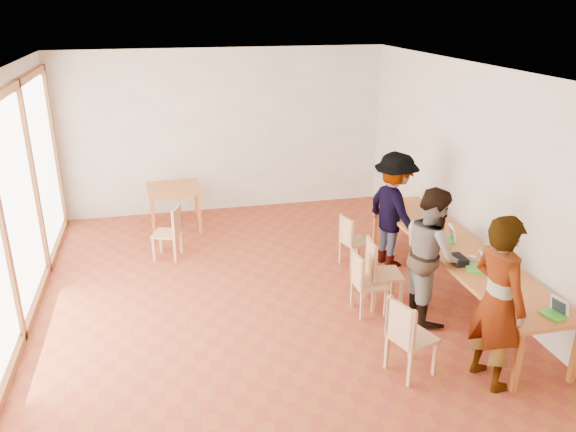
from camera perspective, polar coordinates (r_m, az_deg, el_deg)
The scene contains 23 objects.
ground at distance 7.38m, azimuth -2.14°, elevation -9.67°, with size 8.00×8.00×0.00m, color maroon.
wall_back at distance 10.55m, azimuth -6.47°, elevation 8.51°, with size 6.00×0.10×3.00m, color silver.
wall_right at distance 7.83m, azimuth 19.80°, elevation 2.96°, with size 0.10×8.00×3.00m, color silver.
ceiling at distance 6.39m, azimuth -2.52°, elevation 14.33°, with size 6.00×8.00×0.04m, color white.
communal_table at distance 7.70m, azimuth 16.68°, elevation -3.33°, with size 0.80×4.00×0.75m.
side_table at distance 9.93m, azimuth -11.49°, elevation 2.45°, with size 0.90×0.90×0.75m.
chair_near at distance 6.10m, azimuth 11.94°, elevation -11.28°, with size 0.53×0.53×0.48m.
chair_mid at distance 7.37m, azimuth 9.10°, elevation -5.04°, with size 0.47×0.47×0.49m.
chair_far at distance 7.19m, azimuth 7.68°, elevation -6.17°, with size 0.39×0.39×0.43m.
chair_empty at distance 8.41m, azimuth 6.42°, elevation -2.03°, with size 0.45×0.45×0.42m.
chair_spare at distance 8.81m, azimuth -11.72°, elevation -1.10°, with size 0.50×0.50×0.44m.
person_near at distance 6.08m, azimuth 20.52°, elevation -8.19°, with size 0.68×0.45×1.87m, color gray.
person_mid at distance 7.12m, azimuth 14.36°, elevation -3.77°, with size 0.83×0.65×1.71m, color gray.
person_far at distance 8.43m, azimuth 10.71°, elevation 0.60°, with size 1.13×0.65×1.75m, color gray.
laptop_near at distance 6.43m, azimuth 25.59°, elevation -8.67°, with size 0.25×0.26×0.19m.
laptop_mid at distance 7.10m, azimuth 18.77°, elevation -4.75°, with size 0.29×0.30×0.21m.
laptop_far at distance 7.82m, azimuth 16.02°, elevation -2.04°, with size 0.27×0.29×0.21m.
yellow_mug at distance 8.97m, azimuth 11.19°, elevation 1.32°, with size 0.13×0.13×0.10m, color yellow.
green_bottle at distance 7.90m, azimuth 15.37°, elevation -1.10°, with size 0.07×0.07×0.28m, color #126715.
clear_glass at distance 7.67m, azimuth 19.67°, elevation -3.04°, with size 0.07×0.07×0.09m, color silver.
condiment_cup at distance 7.33m, azimuth 18.18°, elevation -4.12°, with size 0.08×0.08×0.06m, color white.
pink_phone at distance 6.35m, azimuth 22.42°, elevation -8.99°, with size 0.05×0.10×0.01m, color #DC3369.
black_pouch at distance 7.20m, azimuth 16.90°, elevation -4.28°, with size 0.16×0.26×0.09m, color black.
Camera 1 is at (-1.17, -6.24, 3.76)m, focal length 35.00 mm.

